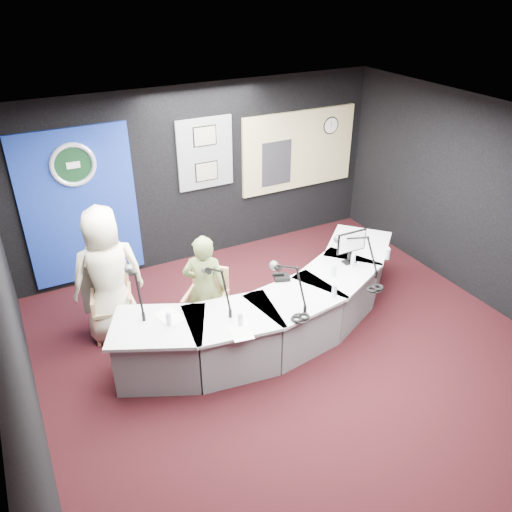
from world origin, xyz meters
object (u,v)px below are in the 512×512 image
armchair_right (206,310)px  person_man (108,275)px  broadcast_desk (275,310)px  person_woman (205,289)px  armchair_left (112,302)px

armchair_right → person_man: (-1.04, 0.61, 0.49)m
broadcast_desk → person_woman: bearing=155.8°
armchair_left → armchair_right: bearing=-17.8°
armchair_left → person_woman: person_woman is taller
armchair_left → person_woman: size_ratio=0.68×
person_man → person_woman: bearing=152.1°
broadcast_desk → armchair_right: (-0.81, 0.36, 0.05)m
armchair_left → armchair_right: 1.21m
person_man → armchair_left: bearing=-0.0°
broadcast_desk → person_man: (-1.86, 0.97, 0.54)m
broadcast_desk → person_man: 2.16m
person_man → person_woman: (1.04, -0.61, -0.17)m
person_man → armchair_right: bearing=152.1°
person_woman → person_man: bearing=0.7°
armchair_left → broadcast_desk: bearing=-15.3°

